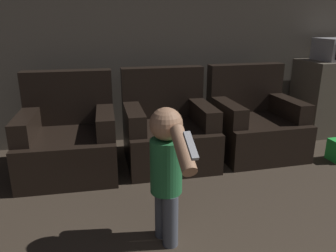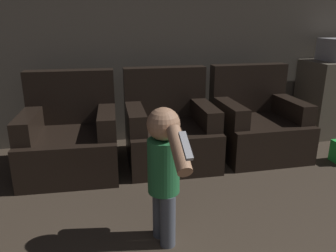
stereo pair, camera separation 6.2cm
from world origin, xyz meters
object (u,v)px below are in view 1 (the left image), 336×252
object	(u,v)px
armchair_left	(69,139)
person_toddler	(167,167)
armchair_middle	(168,131)
armchair_right	(254,124)

from	to	relation	value
armchair_left	person_toddler	distance (m)	1.45
armchair_middle	person_toddler	distance (m)	1.35
armchair_left	armchair_right	size ratio (longest dim) A/B	1.00
armchair_left	armchair_middle	xyz separation A→B (m)	(0.97, 0.00, 0.00)
armchair_right	person_toddler	size ratio (longest dim) A/B	1.02
armchair_left	person_toddler	xyz separation A→B (m)	(0.63, -1.29, 0.22)
armchair_right	person_toddler	bearing A→B (deg)	-134.71
armchair_middle	armchair_right	bearing A→B (deg)	2.15
armchair_middle	armchair_right	xyz separation A→B (m)	(0.97, 0.00, 0.00)
armchair_middle	person_toddler	world-z (taller)	armchair_middle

